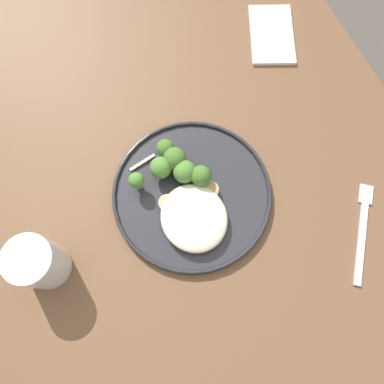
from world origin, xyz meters
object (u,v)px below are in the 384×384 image
(broccoli_floret_beside_noodles, at_px, (175,159))
(broccoli_floret_center_pile, at_px, (137,181))
(seared_scallop_tiny_bay, at_px, (187,224))
(broccoli_floret_split_head, at_px, (201,176))
(seared_scallop_large_seared, at_px, (209,191))
(dinner_plate, at_px, (192,194))
(dinner_fork, at_px, (362,229))
(seared_scallop_right_edge, at_px, (193,241))
(broccoli_floret_right_tilted, at_px, (166,149))
(broccoli_floret_small_sprig, at_px, (161,168))
(folded_napkin, at_px, (272,34))
(broccoli_floret_tall_stalk, at_px, (185,172))
(water_glass, at_px, (39,263))
(seared_scallop_front_small, at_px, (165,204))

(broccoli_floret_beside_noodles, bearing_deg, broccoli_floret_center_pile, -82.40)
(seared_scallop_tiny_bay, bearing_deg, broccoli_floret_split_head, 140.23)
(seared_scallop_large_seared, xyz_separation_m, broccoli_floret_split_head, (-0.02, -0.01, 0.02))
(dinner_plate, xyz_separation_m, dinner_fork, (0.18, 0.25, -0.01))
(dinner_fork, bearing_deg, seared_scallop_tiny_bay, -114.47)
(seared_scallop_large_seared, bearing_deg, seared_scallop_right_edge, -41.85)
(broccoli_floret_right_tilted, xyz_separation_m, broccoli_floret_small_sprig, (0.03, -0.02, 0.00))
(seared_scallop_right_edge, xyz_separation_m, broccoli_floret_small_sprig, (-0.14, -0.00, 0.02))
(dinner_plate, height_order, folded_napkin, dinner_plate)
(dinner_plate, bearing_deg, broccoli_floret_tall_stalk, 179.21)
(broccoli_floret_center_pile, xyz_separation_m, broccoli_floret_split_head, (0.04, 0.11, -0.00))
(seared_scallop_tiny_bay, height_order, broccoli_floret_right_tilted, broccoli_floret_right_tilted)
(broccoli_floret_beside_noodles, height_order, dinner_fork, broccoli_floret_beside_noodles)
(broccoli_floret_center_pile, bearing_deg, dinner_fork, 55.33)
(seared_scallop_tiny_bay, distance_m, dinner_fork, 0.31)
(broccoli_floret_center_pile, xyz_separation_m, broccoli_floret_beside_noodles, (-0.01, 0.08, 0.00))
(seared_scallop_tiny_bay, bearing_deg, broccoli_floret_right_tilted, 172.57)
(broccoli_floret_right_tilted, bearing_deg, broccoli_floret_split_head, 26.30)
(broccoli_floret_small_sprig, bearing_deg, broccoli_floret_split_head, 53.89)
(dinner_fork, bearing_deg, broccoli_floret_split_head, -130.39)
(water_glass, xyz_separation_m, folded_napkin, (-0.28, 0.58, -0.04))
(broccoli_floret_tall_stalk, bearing_deg, broccoli_floret_right_tilted, -165.96)
(seared_scallop_front_small, bearing_deg, broccoli_floret_right_tilted, 156.51)
(seared_scallop_front_small, xyz_separation_m, seared_scallop_large_seared, (0.01, 0.08, 0.00))
(seared_scallop_front_small, bearing_deg, broccoli_floret_center_pile, -150.43)
(dinner_fork, height_order, folded_napkin, folded_napkin)
(seared_scallop_tiny_bay, bearing_deg, seared_scallop_front_small, -156.75)
(broccoli_floret_beside_noodles, height_order, broccoli_floret_small_sprig, broccoli_floret_beside_noodles)
(broccoli_floret_beside_noodles, distance_m, broccoli_floret_right_tilted, 0.03)
(broccoli_floret_tall_stalk, xyz_separation_m, water_glass, (0.05, -0.28, 0.00))
(dinner_plate, height_order, broccoli_floret_right_tilted, broccoli_floret_right_tilted)
(broccoli_floret_beside_noodles, distance_m, broccoli_floret_tall_stalk, 0.03)
(seared_scallop_large_seared, xyz_separation_m, broccoli_floret_right_tilted, (-0.10, -0.04, 0.02))
(water_glass, distance_m, dinner_fork, 0.56)
(seared_scallop_front_small, bearing_deg, broccoli_floret_split_head, 102.33)
(broccoli_floret_tall_stalk, bearing_deg, seared_scallop_tiny_bay, -20.73)
(seared_scallop_front_small, height_order, broccoli_floret_tall_stalk, broccoli_floret_tall_stalk)
(seared_scallop_tiny_bay, distance_m, broccoli_floret_center_pile, 0.12)
(broccoli_floret_right_tilted, relative_size, dinner_fork, 0.30)
(seared_scallop_front_small, relative_size, broccoli_floret_small_sprig, 0.59)
(seared_scallop_front_small, distance_m, broccoli_floret_small_sprig, 0.07)
(broccoli_floret_split_head, xyz_separation_m, broccoli_floret_small_sprig, (-0.04, -0.06, 0.00))
(seared_scallop_large_seared, height_order, water_glass, water_glass)
(dinner_fork, xyz_separation_m, folded_napkin, (-0.44, 0.05, 0.00))
(seared_scallop_right_edge, relative_size, dinner_fork, 0.20)
(seared_scallop_front_small, height_order, broccoli_floret_right_tilted, broccoli_floret_right_tilted)
(folded_napkin, bearing_deg, seared_scallop_tiny_bay, -46.73)
(seared_scallop_front_small, relative_size, folded_napkin, 0.20)
(water_glass, bearing_deg, broccoli_floret_right_tilted, 112.09)
(broccoli_floret_tall_stalk, bearing_deg, dinner_plate, -0.79)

